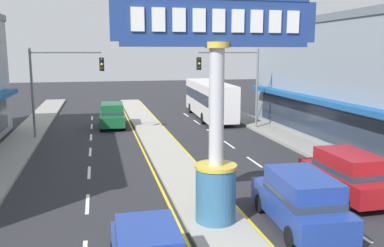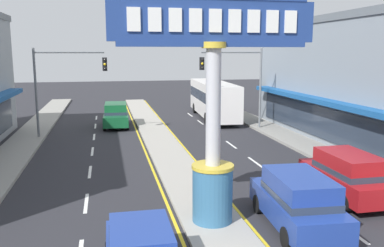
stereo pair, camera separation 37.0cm
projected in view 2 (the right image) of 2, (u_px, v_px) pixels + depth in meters
The scene contains 12 objects.
median_strip at pixel (164, 147), 25.58m from camera, with size 2.15×52.00×0.14m, color #A39E93.
sidewalk_left at pixel (6, 163), 21.85m from camera, with size 2.28×60.00×0.18m, color gray.
sidewalk_right at pixel (309, 147), 25.45m from camera, with size 2.28×60.00×0.18m, color gray.
lane_markings at pixel (167, 153), 24.29m from camera, with size 8.89×52.00×0.01m.
district_sign at pixel (213, 119), 13.58m from camera, with size 6.77×1.44×7.55m.
storefront_right at pixel (374, 80), 27.23m from camera, with size 9.23×20.42×8.21m.
traffic_light_left_side at pixel (62, 77), 27.79m from camera, with size 4.86×0.46×6.20m.
traffic_light_right_side at pixel (239, 75), 30.55m from camera, with size 4.86×0.46×6.20m.
bus_near_right_lane at pixel (213, 98), 36.88m from camera, with size 3.17×11.33×3.26m.
suv_far_right_lane at pixel (347, 175), 16.63m from camera, with size 1.97×4.60×1.90m.
suv_near_left_lane at pixel (116, 115), 32.70m from camera, with size 2.10×4.67×1.90m.
suv_mid_left_lane at pixel (298, 200), 13.75m from camera, with size 2.17×4.70×1.90m.
Camera 2 is at (-3.46, -6.77, 5.89)m, focal length 38.32 mm.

